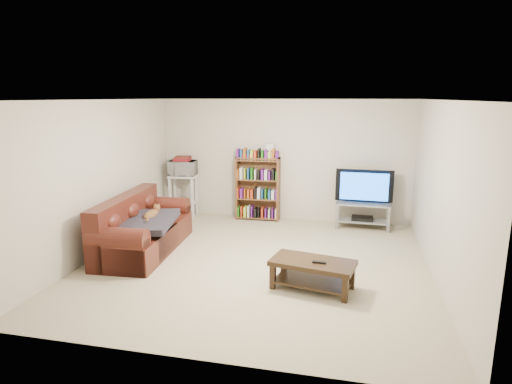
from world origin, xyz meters
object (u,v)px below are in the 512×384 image
(sofa, at_px, (140,232))
(coffee_table, at_px, (313,269))
(bookshelf, at_px, (258,188))
(tv_stand, at_px, (363,211))

(sofa, distance_m, coffee_table, 2.97)
(bookshelf, bearing_deg, tv_stand, -5.76)
(sofa, height_order, tv_stand, sofa)
(sofa, relative_size, tv_stand, 2.14)
(sofa, xyz_separation_m, bookshelf, (1.47, 2.18, 0.34))
(coffee_table, height_order, bookshelf, bookshelf)
(sofa, height_order, bookshelf, bookshelf)
(sofa, height_order, coffee_table, sofa)
(bookshelf, bearing_deg, coffee_table, -66.80)
(coffee_table, relative_size, bookshelf, 0.90)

